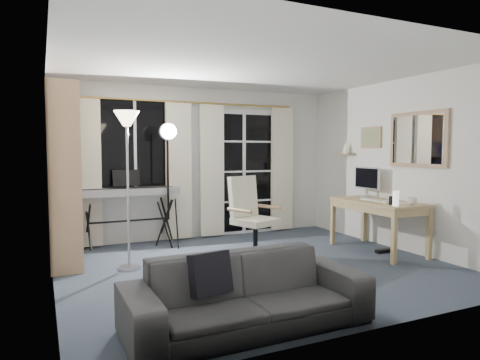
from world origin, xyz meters
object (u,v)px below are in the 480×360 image
at_px(bookshelf, 60,181).
at_px(studio_light, 168,146).
at_px(monitor, 367,179).
at_px(keyboard_piano, 128,193).
at_px(desk, 378,207).
at_px(office_chair, 249,210).
at_px(torchiere_lamp, 127,142).
at_px(sofa, 247,281).
at_px(mug, 412,200).

relative_size(bookshelf, studio_light, 1.20).
height_order(studio_light, monitor, studio_light).
xyz_separation_m(keyboard_piano, desk, (3.09, -1.70, -0.17)).
bearing_deg(office_chair, torchiere_lamp, 154.49).
height_order(keyboard_piano, sofa, keyboard_piano).
relative_size(mug, sofa, 0.06).
bearing_deg(sofa, office_chair, 63.27).
height_order(desk, sofa, sofa).
bearing_deg(mug, desk, 101.31).
bearing_deg(studio_light, sofa, -86.45).
relative_size(torchiere_lamp, studio_light, 1.02).
xyz_separation_m(desk, mug, (0.10, -0.50, 0.15)).
distance_m(bookshelf, sofa, 2.97).
distance_m(keyboard_piano, sofa, 3.29).
bearing_deg(sofa, keyboard_piano, 95.37).
xyz_separation_m(bookshelf, monitor, (4.21, -0.62, -0.06)).
xyz_separation_m(bookshelf, mug, (4.11, -1.57, -0.27)).
height_order(studio_light, office_chair, studio_light).
bearing_deg(monitor, sofa, -144.91).
bearing_deg(monitor, torchiere_lamp, 179.28).
xyz_separation_m(torchiere_lamp, monitor, (3.49, -0.11, -0.52)).
height_order(torchiere_lamp, mug, torchiere_lamp).
xyz_separation_m(keyboard_piano, sofa, (0.33, -3.25, -0.41)).
xyz_separation_m(office_chair, desk, (1.80, -0.39, -0.01)).
relative_size(bookshelf, torchiere_lamp, 1.18).
bearing_deg(desk, sofa, -149.68).
distance_m(bookshelf, office_chair, 2.34).
xyz_separation_m(torchiere_lamp, office_chair, (1.49, -0.17, -0.87)).
height_order(desk, monitor, monitor).
bearing_deg(studio_light, desk, -21.28).
bearing_deg(monitor, desk, -112.52).
relative_size(studio_light, office_chair, 1.70).
xyz_separation_m(studio_light, desk, (2.58, -1.39, -0.84)).
height_order(bookshelf, studio_light, bookshelf).
distance_m(desk, monitor, 0.61).
distance_m(torchiere_lamp, studio_light, 1.10).
bearing_deg(studio_light, torchiere_lamp, -123.58).
xyz_separation_m(bookshelf, office_chair, (2.20, -0.68, -0.41)).
bearing_deg(mug, keyboard_piano, 145.40).
bearing_deg(monitor, studio_light, 162.28).
bearing_deg(torchiere_lamp, monitor, -1.80).
height_order(studio_light, desk, studio_light).
height_order(bookshelf, torchiere_lamp, bookshelf).
xyz_separation_m(keyboard_piano, mug, (3.19, -2.20, -0.03)).
bearing_deg(studio_light, mug, -28.14).
bearing_deg(bookshelf, office_chair, -16.76).
bearing_deg(mug, bookshelf, 159.07).
bearing_deg(desk, monitor, 67.48).
distance_m(keyboard_piano, monitor, 3.52).
bearing_deg(torchiere_lamp, desk, -9.64).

